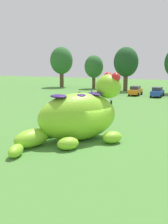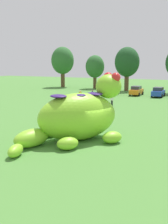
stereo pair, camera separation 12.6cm
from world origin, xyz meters
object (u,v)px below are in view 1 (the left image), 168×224
car_orange (135,91)px  car_blue (157,92)px  spectator_by_cars (92,96)px  giant_inflatable_creature (78,116)px  spectator_near_inflatable (111,101)px  spectator_mid_field (80,96)px  car_black (111,90)px

car_orange → car_blue: 4.11m
car_orange → spectator_by_cars: (-3.97, -10.58, -0.01)m
giant_inflatable_creature → spectator_near_inflatable: bearing=101.9°
spectator_mid_field → car_orange: bearing=63.6°
car_blue → spectator_near_inflatable: bearing=-103.7°
car_blue → spectator_near_inflatable: (-3.37, -13.84, -0.01)m
car_black → car_orange: same height
car_blue → spectator_by_cars: 12.86m
car_black → car_blue: 8.43m
spectator_near_inflatable → spectator_mid_field: same height
spectator_near_inflatable → car_black: bearing=110.8°
giant_inflatable_creature → car_orange: size_ratio=2.38×
car_black → car_orange: bearing=14.8°
giant_inflatable_creature → car_black: size_ratio=2.34×
giant_inflatable_creature → spectator_by_cars: giant_inflatable_creature is taller
car_blue → spectator_by_cars: size_ratio=2.41×
car_black → spectator_mid_field: car_black is taller
spectator_mid_field → spectator_by_cars: 1.89m
car_black → car_orange: (4.33, 1.15, 0.00)m
car_orange → spectator_near_inflatable: (0.71, -14.38, -0.01)m
spectator_by_cars → car_blue: bearing=51.3°
car_orange → car_blue: size_ratio=1.00×
car_blue → spectator_mid_field: bearing=-131.9°
car_black → spectator_mid_field: size_ratio=2.46×
spectator_near_inflatable → spectator_by_cars: size_ratio=1.00×
giant_inflatable_creature → spectator_mid_field: giant_inflatable_creature is taller
giant_inflatable_creature → spectator_mid_field: size_ratio=5.76×
car_orange → spectator_near_inflatable: size_ratio=2.42×
car_orange → spectator_mid_field: 12.74m
car_orange → spectator_mid_field: (-5.67, -11.41, -0.01)m
spectator_near_inflatable → car_blue: bearing=76.3°
car_orange → spectator_by_cars: 11.30m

